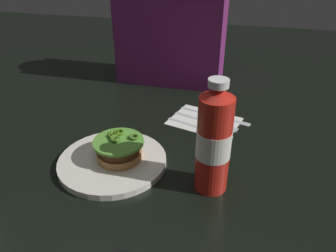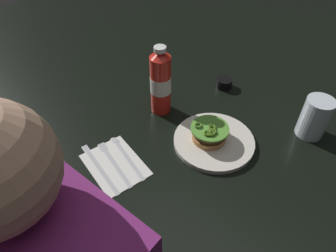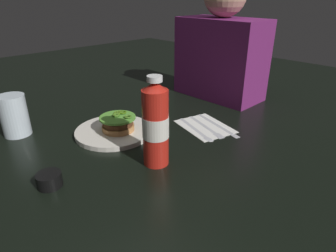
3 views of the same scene
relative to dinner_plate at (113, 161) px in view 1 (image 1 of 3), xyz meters
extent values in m
plane|color=black|center=(-0.03, -0.02, -0.01)|extent=(3.00, 3.00, 0.00)
cylinder|color=silver|center=(0.00, 0.00, 0.00)|extent=(0.24, 0.24, 0.01)
cylinder|color=#B97D46|center=(0.01, 0.01, 0.02)|extent=(0.10, 0.10, 0.02)
cylinder|color=#512D19|center=(0.01, 0.01, 0.03)|extent=(0.09, 0.09, 0.02)
cylinder|color=red|center=(0.01, 0.01, 0.04)|extent=(0.09, 0.09, 0.01)
cylinder|color=#559734|center=(0.01, 0.01, 0.05)|extent=(0.11, 0.11, 0.01)
torus|color=#457011|center=(0.01, 0.04, 0.06)|extent=(0.02, 0.02, 0.01)
torus|color=#437420|center=(0.01, 0.01, 0.06)|extent=(0.02, 0.02, 0.01)
torus|color=#446B1E|center=(0.00, 0.03, 0.06)|extent=(0.02, 0.02, 0.01)
torus|color=#497119|center=(0.01, 0.01, 0.06)|extent=(0.02, 0.02, 0.01)
torus|color=#456E20|center=(0.05, 0.03, 0.06)|extent=(0.02, 0.02, 0.01)
torus|color=#4C7119|center=(0.00, 0.02, 0.06)|extent=(0.02, 0.02, 0.01)
cylinder|color=red|center=(0.23, -0.02, 0.09)|extent=(0.07, 0.07, 0.20)
cone|color=red|center=(0.23, -0.02, 0.21)|extent=(0.06, 0.06, 0.02)
cylinder|color=white|center=(0.23, -0.02, 0.22)|extent=(0.04, 0.04, 0.01)
cylinder|color=white|center=(0.23, -0.02, 0.10)|extent=(0.07, 0.07, 0.06)
cube|color=white|center=(0.17, 0.25, -0.01)|extent=(0.21, 0.18, 0.00)
cube|color=silver|center=(0.16, 0.21, 0.00)|extent=(0.18, 0.07, 0.00)
ellipsoid|color=silver|center=(0.24, 0.18, 0.00)|extent=(0.04, 0.03, 0.00)
cube|color=silver|center=(0.17, 0.25, 0.00)|extent=(0.18, 0.07, 0.00)
cube|color=silver|center=(0.25, 0.23, 0.00)|extent=(0.04, 0.03, 0.00)
cube|color=silver|center=(0.18, 0.29, 0.00)|extent=(0.19, 0.06, 0.00)
cube|color=silver|center=(0.26, 0.27, 0.00)|extent=(0.08, 0.04, 0.00)
cube|color=#702163|center=(0.00, 0.55, 0.15)|extent=(0.36, 0.18, 0.32)
camera|label=1|loc=(0.27, -0.54, 0.43)|focal=34.33mm
camera|label=2|loc=(-0.29, 0.59, 0.67)|focal=32.67mm
camera|label=3|loc=(0.72, -0.46, 0.41)|focal=31.09mm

